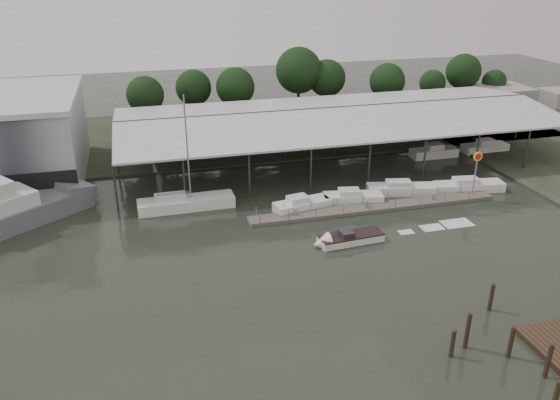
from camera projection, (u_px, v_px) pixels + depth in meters
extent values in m
plane|color=#272C24|center=(261.00, 275.00, 47.07)|extent=(200.00, 200.00, 0.00)
cube|color=#404332|center=(200.00, 136.00, 84.20)|extent=(140.00, 30.00, 0.30)
cube|color=#313336|center=(337.00, 108.00, 73.12)|extent=(58.00, 0.40, 0.30)
cylinder|color=#313336|center=(115.00, 188.00, 57.75)|extent=(0.24, 0.24, 5.50)
cylinder|color=#313336|center=(117.00, 129.00, 78.11)|extent=(0.24, 0.24, 5.50)
cylinder|color=#313336|center=(474.00, 104.00, 91.72)|extent=(0.24, 0.24, 5.50)
cube|color=#5E5953|center=(374.00, 208.00, 59.36)|extent=(28.00, 2.00, 0.40)
cylinder|color=gray|center=(260.00, 219.00, 55.27)|extent=(0.10, 0.10, 1.20)
cylinder|color=gray|center=(476.00, 188.00, 62.97)|extent=(0.10, 0.10, 1.20)
cube|color=gray|center=(366.00, 204.00, 58.93)|extent=(0.30, 0.30, 0.70)
cylinder|color=gray|center=(475.00, 178.00, 61.25)|extent=(0.16, 0.16, 5.00)
cylinder|color=yellow|center=(478.00, 157.00, 60.25)|extent=(1.10, 0.12, 1.10)
cylinder|color=red|center=(478.00, 157.00, 60.19)|extent=(0.70, 0.05, 0.70)
cube|color=gray|center=(500.00, 98.00, 99.00)|extent=(10.00, 8.00, 4.00)
cube|color=slate|center=(3.00, 220.00, 54.94)|extent=(17.28, 14.79, 2.40)
cube|color=slate|center=(71.00, 187.00, 60.19)|extent=(5.64, 5.93, 1.84)
cube|color=white|center=(186.00, 204.00, 59.50)|extent=(10.46, 2.79, 1.40)
cube|color=silver|center=(170.00, 198.00, 58.72)|extent=(3.36, 1.85, 0.80)
cylinder|color=gray|center=(187.00, 149.00, 57.13)|extent=(0.16, 0.16, 11.60)
cylinder|color=gray|center=(173.00, 194.00, 58.60)|extent=(3.50, 0.18, 0.12)
cube|color=white|center=(351.00, 239.00, 52.41)|extent=(6.44, 2.48, 0.90)
cone|color=white|center=(321.00, 244.00, 51.47)|extent=(1.75, 2.12, 2.00)
cube|color=black|center=(351.00, 235.00, 52.25)|extent=(6.44, 2.54, 0.12)
cube|color=#313336|center=(346.00, 233.00, 51.99)|extent=(1.30, 1.49, 0.50)
cube|color=silver|center=(406.00, 232.00, 54.40)|extent=(2.30, 1.50, 0.04)
cube|color=silver|center=(432.00, 228.00, 55.31)|extent=(3.10, 2.00, 0.04)
cube|color=silver|center=(457.00, 223.00, 56.21)|extent=(3.90, 2.50, 0.04)
cube|color=white|center=(302.00, 206.00, 59.10)|extent=(6.51, 3.29, 1.10)
cube|color=silver|center=(298.00, 199.00, 58.66)|extent=(2.43, 1.97, 0.70)
cube|color=white|center=(353.00, 198.00, 60.89)|extent=(6.87, 3.43, 1.10)
cube|color=silver|center=(349.00, 192.00, 60.45)|extent=(2.57, 2.02, 0.70)
cube|color=white|center=(402.00, 190.00, 63.27)|extent=(8.31, 4.01, 1.10)
cube|color=silver|center=(398.00, 184.00, 62.83)|extent=(3.10, 2.22, 0.70)
cube|color=white|center=(469.00, 187.00, 64.05)|extent=(8.35, 3.25, 1.10)
cube|color=silver|center=(466.00, 181.00, 63.61)|extent=(3.03, 1.97, 0.70)
cylinder|color=#312318|center=(510.00, 346.00, 36.92)|extent=(0.32, 0.32, 3.06)
cylinder|color=#312318|center=(547.00, 365.00, 35.10)|extent=(0.32, 0.32, 3.20)
cylinder|color=#312318|center=(452.00, 347.00, 37.06)|extent=(0.32, 0.32, 2.71)
cylinder|color=#312318|center=(467.00, 334.00, 37.75)|extent=(0.32, 0.32, 3.46)
cylinder|color=#312318|center=(491.00, 301.00, 41.96)|extent=(0.32, 0.32, 2.92)
cylinder|color=black|center=(148.00, 118.00, 86.01)|extent=(0.50, 0.50, 4.14)
sphere|color=#193214|center=(145.00, 95.00, 84.51)|extent=(5.79, 5.79, 5.79)
cylinder|color=black|center=(195.00, 110.00, 90.61)|extent=(0.50, 0.50, 4.17)
sphere|color=#193214|center=(193.00, 88.00, 89.10)|extent=(5.83, 5.83, 5.83)
cylinder|color=black|center=(236.00, 111.00, 89.31)|extent=(0.50, 0.50, 4.46)
sphere|color=#193214|center=(235.00, 87.00, 87.69)|extent=(6.24, 6.24, 6.24)
cylinder|color=black|center=(298.00, 100.00, 94.54)|extent=(0.50, 0.50, 5.57)
sphere|color=#193214|center=(299.00, 70.00, 92.53)|extent=(7.80, 7.80, 7.80)
cylinder|color=black|center=(326.00, 102.00, 95.30)|extent=(0.50, 0.50, 4.54)
sphere|color=#193214|center=(327.00, 78.00, 93.65)|extent=(6.36, 6.36, 6.36)
cylinder|color=black|center=(385.00, 104.00, 94.50)|extent=(0.50, 0.50, 4.31)
sphere|color=#193214|center=(387.00, 81.00, 92.93)|extent=(6.04, 6.04, 6.04)
cylinder|color=black|center=(431.00, 99.00, 99.46)|extent=(0.50, 0.50, 3.33)
sphere|color=#193214|center=(432.00, 83.00, 98.26)|extent=(4.67, 4.67, 4.67)
cylinder|color=black|center=(460.00, 94.00, 101.15)|extent=(0.50, 0.50, 4.52)
sphere|color=#193214|center=(463.00, 71.00, 99.51)|extent=(6.33, 6.33, 6.33)
cylinder|color=black|center=(492.00, 97.00, 101.91)|extent=(0.50, 0.50, 3.13)
sphere|color=#193214|center=(494.00, 82.00, 100.78)|extent=(4.38, 4.38, 4.38)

